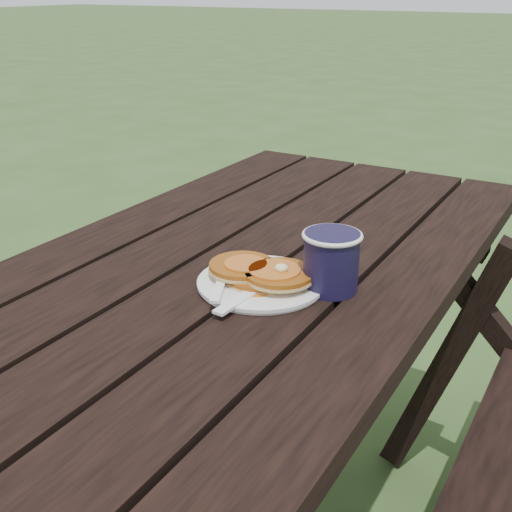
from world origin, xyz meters
The scene contains 6 objects.
picnic_table centered at (0.00, 0.00, 0.37)m, with size 1.36×1.80×0.75m.
plate centered at (0.09, 0.07, 0.76)m, with size 0.21×0.21×0.01m, color white.
pancake_stack centered at (0.09, 0.07, 0.77)m, with size 0.18×0.12×0.04m.
knife centered at (0.10, 0.02, 0.76)m, with size 0.02×0.18×0.01m, color white.
fork centered at (0.05, 0.00, 0.77)m, with size 0.03×0.16×0.01m, color white, non-canonical shape.
coffee_cup centered at (0.20, 0.11, 0.81)m, with size 0.10×0.10×0.10m.
Camera 1 is at (0.58, -0.78, 1.22)m, focal length 45.00 mm.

